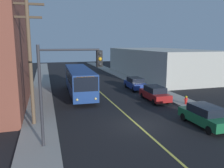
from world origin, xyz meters
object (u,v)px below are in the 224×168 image
Objects in this scene: city_bus at (79,80)px; parked_car_red at (155,93)px; utility_pole_near at (30,56)px; parked_car_blue at (135,83)px; parked_car_green at (205,116)px; traffic_signal_left_corner at (67,76)px; fire_hydrant at (186,100)px.

parked_car_red is (7.39, -5.33, -0.98)m from city_bus.
parked_car_blue is at bearing 39.68° from utility_pole_near.
utility_pole_near reaches higher than city_bus.
parked_car_green is 7.94m from parked_car_red.
traffic_signal_left_corner is at bearing -101.05° from city_bus.
parked_car_red is 6.39m from parked_car_blue.
utility_pole_near reaches higher than parked_car_blue.
utility_pole_near is 15.33m from fire_hydrant.
city_bus is at bearing 62.52° from utility_pole_near.
traffic_signal_left_corner reaches higher than fire_hydrant.
parked_car_green is at bearing 1.95° from traffic_signal_left_corner.
city_bus is 12.46m from fire_hydrant.
parked_car_red is 13.47m from traffic_signal_left_corner.
parked_car_red is at bearing 39.49° from traffic_signal_left_corner.
parked_car_green is at bearing -90.72° from parked_car_blue.
fire_hydrant is (12.26, 5.77, -3.72)m from traffic_signal_left_corner.
traffic_signal_left_corner is at bearing -125.27° from parked_car_blue.
traffic_signal_left_corner is (-2.66, -13.61, 2.49)m from city_bus.
fire_hydrant is at bearing 6.17° from utility_pole_near.
parked_car_green is 14.32m from parked_car_blue.
city_bus is 2.75× the size of parked_car_blue.
parked_car_green is 5.82m from fire_hydrant.
city_bus reaches higher than parked_car_red.
utility_pole_near is 11.16× the size of fire_hydrant.
fire_hydrant is (2.07, 5.43, -0.26)m from parked_car_green.
city_bus is 15.28m from parked_car_green.
parked_car_blue reaches higher than fire_hydrant.
traffic_signal_left_corner is at bearing -178.05° from parked_car_green.
parked_car_blue is 9.09m from fire_hydrant.
city_bus reaches higher than parked_car_green.
parked_car_green is 13.76m from utility_pole_near.
city_bus is 1.30× the size of utility_pole_near.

